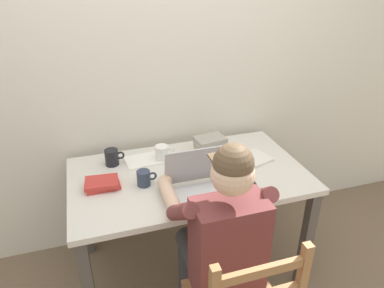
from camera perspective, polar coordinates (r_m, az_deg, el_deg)
The scene contains 13 objects.
ground_plane at distance 2.62m, azimuth -0.46°, elevation -18.73°, with size 8.00×8.00×0.00m, color brown.
back_wall at distance 2.36m, azimuth -4.09°, elevation 12.82°, with size 6.00×0.04×2.60m.
desk at distance 2.20m, azimuth -0.52°, elevation -6.77°, with size 1.40×0.80×0.75m.
seated_person at distance 1.84m, azimuth 4.50°, elevation -14.19°, with size 0.50×0.60×1.23m.
laptop at distance 1.95m, azimuth 1.01°, elevation -6.35°, with size 0.33×0.28×0.23m.
computer_mouse at distance 2.05m, azimuth 9.33°, elevation -6.23°, with size 0.06×0.10×0.03m, color black.
coffee_mug_white at distance 2.27m, azimuth -4.78°, elevation -1.42°, with size 0.12×0.08×0.10m.
coffee_mug_dark at distance 2.26m, azimuth -12.63°, elevation -2.08°, with size 0.12×0.08×0.10m.
coffee_mug_spare at distance 2.03m, azimuth -7.64°, elevation -5.41°, with size 0.11×0.08×0.09m.
book_stack_main at distance 2.35m, azimuth 2.75°, elevation -0.05°, with size 0.21×0.17×0.11m.
book_stack_side at distance 2.07m, azimuth -14.13°, elevation -6.16°, with size 0.20×0.15×0.05m.
paper_pile_near_laptop at distance 2.30m, azimuth 9.44°, elevation -2.42°, with size 0.23×0.18×0.02m, color silver.
paper_pile_back_corner at distance 2.29m, azimuth -7.77°, elevation -2.57°, with size 0.22×0.17×0.01m, color white.
Camera 1 is at (-0.53, -1.74, 1.88)m, focal length 33.44 mm.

